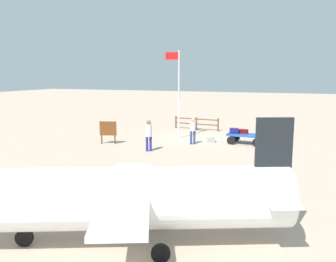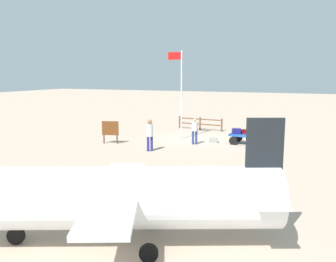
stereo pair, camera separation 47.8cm
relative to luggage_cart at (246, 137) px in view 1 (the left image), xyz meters
name	(u,v)px [view 1 (the left image)]	position (x,y,z in m)	size (l,w,h in m)	color
ground_plane	(196,139)	(3.25, -0.48, -0.44)	(120.00, 120.00, 0.00)	tan
luggage_cart	(246,137)	(0.00, 0.00, 0.00)	(2.25, 1.37, 0.59)	#2254B4
suitcase_olive	(244,131)	(0.18, -0.27, 0.27)	(0.55, 0.38, 0.25)	maroon
suitcase_grey	(234,131)	(0.69, 0.01, 0.31)	(0.55, 0.35, 0.32)	navy
suitcase_dark	(234,130)	(0.78, -0.27, 0.31)	(0.60, 0.45, 0.32)	gray
suitcase_maroon	(211,140)	(2.07, 0.24, -0.29)	(0.58, 0.46, 0.31)	gray
worker_lead	(149,133)	(4.59, 4.00, 0.58)	(0.48, 0.48, 1.74)	navy
worker_trailing	(193,129)	(2.94, 1.26, 0.48)	(0.48, 0.48, 1.57)	navy
airplane_near	(115,198)	(0.91, 14.13, 0.76)	(8.61, 5.11, 3.16)	white
flagpole	(178,88)	(4.44, -0.22, 2.82)	(0.97, 0.10, 5.64)	silver
signboard	(108,130)	(7.72, 2.99, 0.42)	(0.99, 0.35, 1.36)	#4C3319
wooden_fence	(196,122)	(4.37, -4.25, 0.10)	(3.54, 0.44, 0.95)	brown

